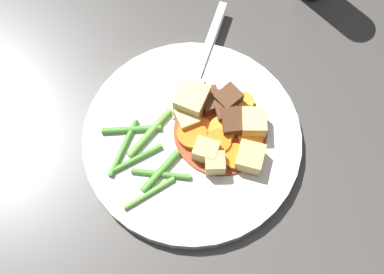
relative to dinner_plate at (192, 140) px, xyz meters
name	(u,v)px	position (x,y,z in m)	size (l,w,h in m)	color
ground_plane	(192,143)	(0.00, 0.00, -0.01)	(3.00, 3.00, 0.00)	#423F3D
dinner_plate	(192,140)	(0.00, 0.00, 0.00)	(0.26, 0.26, 0.02)	white
stew_sauce	(220,131)	(0.03, -0.01, 0.01)	(0.11, 0.11, 0.00)	#93381E
carrot_slice_0	(198,129)	(0.01, 0.00, 0.01)	(0.03, 0.03, 0.01)	orange
carrot_slice_1	(218,143)	(0.02, -0.03, 0.02)	(0.03, 0.03, 0.01)	orange
carrot_slice_2	(251,138)	(0.05, -0.04, 0.01)	(0.03, 0.03, 0.01)	orange
carrot_slice_3	(222,130)	(0.03, -0.02, 0.02)	(0.03, 0.03, 0.01)	orange
carrot_slice_4	(246,105)	(0.07, 0.00, 0.01)	(0.02, 0.02, 0.01)	orange
carrot_slice_5	(235,157)	(0.03, -0.05, 0.01)	(0.03, 0.03, 0.01)	orange
carrot_slice_6	(192,139)	(0.00, 0.00, 0.01)	(0.03, 0.03, 0.01)	orange
potato_chunk_0	(218,162)	(0.00, -0.04, 0.02)	(0.02, 0.02, 0.02)	#DBBC6B
potato_chunk_1	(254,123)	(0.06, -0.03, 0.02)	(0.03, 0.03, 0.03)	#E5CC7A
potato_chunk_2	(192,101)	(0.02, 0.03, 0.02)	(0.03, 0.04, 0.03)	#E5CC7A
potato_chunk_3	(250,158)	(0.04, -0.06, 0.02)	(0.03, 0.03, 0.02)	#DBBC6B
potato_chunk_4	(187,118)	(0.01, 0.02, 0.02)	(0.02, 0.03, 0.02)	#E5CC7A
potato_chunk_5	(202,154)	(0.00, -0.03, 0.02)	(0.02, 0.03, 0.03)	#DBBC6B
meat_chunk_0	(210,101)	(0.04, 0.02, 0.02)	(0.02, 0.03, 0.02)	#56331E
meat_chunk_1	(226,113)	(0.05, 0.00, 0.02)	(0.02, 0.02, 0.02)	#56331E
meat_chunk_2	(236,123)	(0.05, -0.02, 0.02)	(0.03, 0.03, 0.02)	#4C2B19
meat_chunk_3	(228,100)	(0.06, 0.01, 0.02)	(0.02, 0.03, 0.02)	#56331E
green_bean_0	(123,148)	(-0.07, 0.03, 0.01)	(0.01, 0.01, 0.07)	#4C8E33
green_bean_1	(161,174)	(-0.06, -0.02, 0.01)	(0.01, 0.01, 0.07)	#4C8E33
green_bean_2	(161,171)	(-0.05, -0.02, 0.01)	(0.01, 0.01, 0.06)	#4C8E33
green_bean_3	(149,193)	(-0.08, -0.03, 0.01)	(0.01, 0.01, 0.07)	#66AD42
green_bean_4	(131,129)	(-0.05, 0.05, 0.01)	(0.01, 0.01, 0.07)	#4C8E33
green_bean_5	(150,133)	(-0.04, 0.03, 0.01)	(0.01, 0.01, 0.07)	#66AD42
green_bean_6	(138,158)	(-0.07, 0.01, 0.01)	(0.01, 0.01, 0.06)	#4C8E33
fork	(202,64)	(0.06, 0.07, 0.01)	(0.15, 0.12, 0.00)	silver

